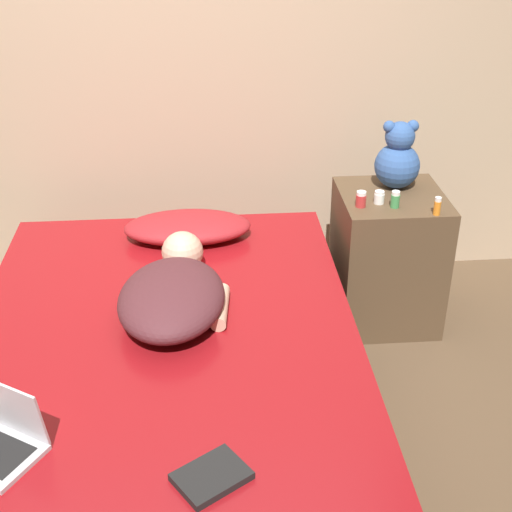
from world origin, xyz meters
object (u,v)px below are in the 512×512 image
pillow (188,227)px  person_lying (174,292)px  bottle_green (395,199)px  book (212,476)px  bottle_orange (437,206)px  bottle_white (379,197)px  bottle_red (361,199)px  teddy_bear (398,159)px

pillow → person_lying: 0.61m
bottle_green → book: (-0.86, -1.36, -0.21)m
bottle_green → bottle_orange: 0.19m
bottle_white → bottle_red: size_ratio=0.81×
person_lying → bottle_orange: size_ratio=9.14×
book → bottle_white: bearing=60.4°
person_lying → teddy_bear: bearing=40.0°
teddy_bear → bottle_orange: 0.35m
bottle_white → bottle_red: bearing=-162.2°
pillow → bottle_white: (0.87, -0.09, 0.16)m
pillow → bottle_orange: bearing=-11.6°
bottle_red → teddy_bear: bearing=44.5°
pillow → book: 1.49m
person_lying → bottle_green: bottle_green is taller
pillow → bottle_red: (0.78, -0.12, 0.17)m
pillow → teddy_bear: (0.99, 0.09, 0.27)m
teddy_bear → person_lying: bearing=-146.0°
pillow → bottle_green: bearing=-8.3°
bottle_green → book: size_ratio=0.31×
bottle_green → bottle_orange: size_ratio=0.94×
bottle_white → pillow: bearing=174.3°
teddy_bear → bottle_red: size_ratio=4.51×
bottle_white → bottle_green: 0.08m
bottle_white → bottle_orange: bearing=-31.6°
bottle_white → book: (-0.80, -1.40, -0.20)m
bottle_red → book: size_ratio=0.29×
bottle_green → pillow: bearing=171.7°
pillow → bottle_orange: bottle_orange is taller
pillow → person_lying: person_lying is taller
pillow → bottle_orange: (1.09, -0.22, 0.17)m
teddy_bear → bottle_white: (-0.12, -0.18, -0.11)m
bottle_white → person_lying: bearing=-150.4°
bottle_green → bottle_red: 0.15m
person_lying → bottle_green: bearing=31.8°
person_lying → bottle_green: size_ratio=9.75×
bottle_white → book: 1.63m
person_lying → teddy_bear: teddy_bear is taller
bottle_white → book: size_ratio=0.23×
pillow → bottle_green: (0.93, -0.13, 0.17)m
pillow → bottle_green: bottle_green is taller
bottle_orange → bottle_red: bearing=160.8°
bottle_white → bottle_green: bearing=-38.7°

